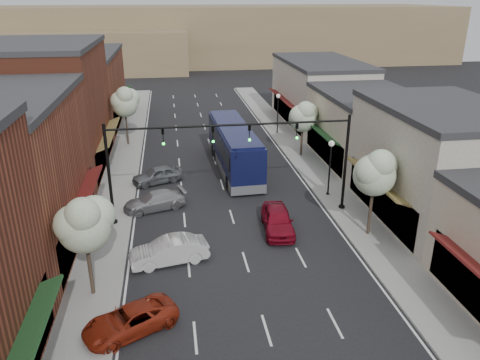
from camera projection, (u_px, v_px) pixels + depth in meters
name	position (u px, v px, depth m)	size (l,w,h in m)	color
ground	(252.00, 281.00, 25.33)	(160.00, 160.00, 0.00)	black
sidewalk_left	(121.00, 170.00, 41.12)	(2.80, 73.00, 0.15)	gray
sidewalk_right	(306.00, 161.00, 43.46)	(2.80, 73.00, 0.15)	gray
curb_left	(138.00, 169.00, 41.31)	(0.25, 73.00, 0.17)	gray
curb_right	(292.00, 161.00, 43.26)	(0.25, 73.00, 0.17)	gray
bldg_left_midfar	(47.00, 109.00, 39.71)	(10.14, 14.10, 10.90)	brown
bldg_left_far	(80.00, 89.00, 54.87)	(10.14, 18.10, 8.40)	brown
bldg_right_midnear	(438.00, 164.00, 31.30)	(9.14, 12.10, 7.90)	beige
bldg_right_midfar	(366.00, 128.00, 42.59)	(9.14, 12.10, 6.40)	beige
bldg_right_far	(319.00, 92.00, 55.27)	(9.14, 16.10, 7.40)	beige
hill_far	(183.00, 34.00, 105.76)	(120.00, 30.00, 12.00)	#7A6647
hill_near	(58.00, 51.00, 92.00)	(50.00, 20.00, 8.00)	#7A6647
signal_mast_right	(313.00, 150.00, 31.74)	(8.22, 0.46, 7.00)	black
signal_mast_left	(145.00, 158.00, 30.18)	(8.22, 0.46, 7.00)	black
tree_right_near	(376.00, 171.00, 28.46)	(2.85, 2.65, 5.95)	#47382B
tree_right_far	(303.00, 116.00, 43.33)	(2.85, 2.65, 5.43)	#47382B
tree_left_near	(84.00, 223.00, 22.56)	(2.85, 2.65, 5.69)	#47382B
tree_left_far	(125.00, 101.00, 46.30)	(2.85, 2.65, 6.13)	#47382B
lamp_post_near	(330.00, 159.00, 34.94)	(0.44, 0.44, 4.44)	black
lamp_post_far	(278.00, 107.00, 51.02)	(0.44, 0.44, 4.44)	black
coach_bus	(234.00, 147.00, 40.86)	(3.28, 12.86, 3.90)	#0E123A
red_hatchback	(278.00, 220.00, 30.45)	(1.88, 4.66, 1.59)	maroon
parked_car_a	(130.00, 320.00, 21.38)	(2.01, 4.35, 1.21)	maroon
parked_car_b	(169.00, 251.00, 26.88)	(1.57, 4.49, 1.48)	silver
parked_car_c	(155.00, 201.00, 33.60)	(1.82, 4.48, 1.30)	#9A999E
parked_car_d	(157.00, 175.00, 38.27)	(1.65, 4.09, 1.39)	slate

